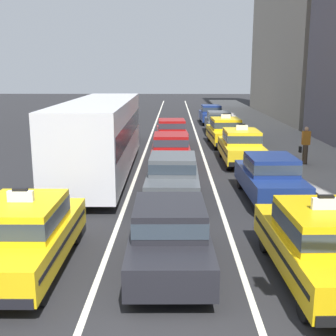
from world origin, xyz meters
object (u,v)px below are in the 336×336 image
(taxi_left_nearest, at_px, (25,234))
(sedan_center_nearest, at_px, (170,234))
(taxi_right_fourth, at_px, (225,131))
(sedan_right_second, at_px, (270,176))
(sedan_center_second, at_px, (173,175))
(sedan_center_third, at_px, (171,149))
(sedan_right_sixth, at_px, (211,114))
(sedan_right_fifth, at_px, (219,122))
(pedestrian_by_storefront, at_px, (305,145))
(taxi_right_third, at_px, (241,146))
(bus_left_second, at_px, (101,133))
(taxi_right_nearest, at_px, (320,243))
(sedan_left_third, at_px, (121,130))
(sedan_center_fourth, at_px, (172,132))

(taxi_left_nearest, bearing_deg, sedan_center_nearest, 2.12)
(taxi_right_fourth, bearing_deg, sedan_right_second, -88.56)
(sedan_center_second, distance_m, sedan_center_third, 5.18)
(sedan_center_nearest, bearing_deg, taxi_left_nearest, -177.88)
(taxi_left_nearest, relative_size, sedan_right_sixth, 1.06)
(sedan_right_fifth, relative_size, pedestrian_by_storefront, 2.45)
(sedan_right_sixth, bearing_deg, sedan_center_second, -98.02)
(sedan_center_second, relative_size, taxi_right_third, 0.95)
(sedan_right_sixth, bearing_deg, sedan_right_second, -89.41)
(bus_left_second, bearing_deg, sedan_center_nearest, -71.60)
(taxi_right_nearest, xyz_separation_m, sedan_right_sixth, (0.00, 28.52, -0.03))
(taxi_left_nearest, xyz_separation_m, sedan_center_nearest, (3.24, 0.12, -0.03))
(sedan_left_third, xyz_separation_m, pedestrian_by_storefront, (9.46, -6.81, 0.19))
(sedan_right_second, distance_m, taxi_right_third, 6.09)
(bus_left_second, bearing_deg, sedan_center_second, -49.42)
(taxi_right_fourth, bearing_deg, sedan_center_third, -117.86)
(sedan_center_nearest, height_order, sedan_center_fourth, same)
(sedan_right_fifth, bearing_deg, sedan_center_second, -101.06)
(sedan_left_third, distance_m, sedan_center_third, 7.61)
(sedan_center_fourth, bearing_deg, pedestrian_by_storefront, -43.25)
(sedan_right_second, bearing_deg, sedan_right_sixth, 90.59)
(sedan_left_third, distance_m, sedan_center_nearest, 17.94)
(sedan_left_third, relative_size, sedan_right_sixth, 1.00)
(taxi_right_nearest, distance_m, sedan_right_second, 6.07)
(sedan_right_sixth, bearing_deg, sedan_left_third, -121.97)
(taxi_right_nearest, bearing_deg, taxi_left_nearest, 176.18)
(sedan_left_third, height_order, pedestrian_by_storefront, pedestrian_by_storefront)
(taxi_right_nearest, distance_m, sedan_right_fifth, 22.62)
(sedan_center_fourth, height_order, taxi_right_third, taxi_right_third)
(bus_left_second, xyz_separation_m, sedan_center_third, (2.98, 1.56, -0.97))
(bus_left_second, bearing_deg, sedan_right_second, -29.32)
(sedan_right_second, bearing_deg, sedan_center_nearest, -121.92)
(taxi_left_nearest, height_order, taxi_right_fourth, same)
(sedan_center_nearest, bearing_deg, pedestrian_by_storefront, 60.15)
(sedan_center_third, height_order, taxi_right_fourth, taxi_right_fourth)
(sedan_left_third, height_order, sedan_center_second, same)
(pedestrian_by_storefront, bearing_deg, sedan_right_sixth, 99.99)
(sedan_right_second, bearing_deg, taxi_right_nearest, -92.21)
(taxi_left_nearest, xyz_separation_m, sedan_right_second, (6.68, 5.64, -0.03))
(sedan_right_sixth, bearing_deg, taxi_right_nearest, -90.00)
(taxi_right_nearest, bearing_deg, sedan_right_second, 87.79)
(sedan_center_second, relative_size, sedan_center_fourth, 0.99)
(bus_left_second, height_order, sedan_center_third, bus_left_second)
(sedan_center_nearest, height_order, sedan_right_fifth, same)
(sedan_center_third, bearing_deg, taxi_left_nearest, -106.28)
(sedan_center_nearest, xyz_separation_m, taxi_right_third, (3.33, 11.61, 0.03))
(taxi_right_third, relative_size, sedan_right_sixth, 1.06)
(sedan_center_third, distance_m, sedan_right_fifth, 11.83)
(sedan_center_second, xyz_separation_m, sedan_right_fifth, (3.23, 16.52, 0.00))
(sedan_right_second, xyz_separation_m, sedan_right_fifth, (-0.16, 16.55, 0.00))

